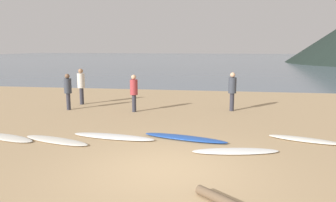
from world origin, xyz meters
The scene contains 13 objects.
ground_plane centered at (0.00, 10.00, -0.10)m, with size 120.00×120.00×0.20m, color tan.
ocean_water centered at (0.00, 63.32, 0.00)m, with size 140.00×100.00×0.01m, color slate.
surfboard_0 centered at (-4.94, 1.70, 0.04)m, with size 1.93×0.55×0.07m, color silver.
surfboard_1 centered at (-3.42, 1.66, 0.04)m, with size 2.25×0.53×0.07m, color silver.
surfboard_2 centered at (-1.92, 2.28, 0.04)m, with size 2.58×0.54×0.09m, color white.
surfboard_3 centered at (0.19, 2.47, 0.05)m, with size 2.56×0.47×0.10m, color #1E479E.
surfboard_4 centered at (1.61, 1.49, 0.03)m, with size 2.23×0.54×0.07m, color white.
surfboard_5 centered at (3.61, 2.87, 0.04)m, with size 2.01×0.46×0.09m, color silver.
person_0 centered at (-5.23, 6.24, 0.91)m, with size 0.31×0.31×1.54m.
person_1 centered at (-2.35, 6.26, 0.91)m, with size 0.31×0.31×1.54m.
person_2 centered at (1.65, 7.12, 0.96)m, with size 0.33×0.33×1.62m.
person_3 centered at (-5.23, 7.60, 0.98)m, with size 0.34×0.34×1.67m.
driftwood_log centered at (1.33, -1.49, 0.09)m, with size 0.17×0.17×1.26m, color brown.
Camera 1 is at (1.24, -6.89, 2.70)m, focal length 35.61 mm.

